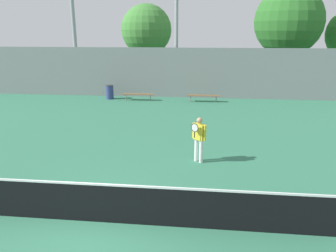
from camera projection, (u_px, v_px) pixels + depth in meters
The scene contains 11 objects.
ground_plane at pixel (95, 221), 8.25m from camera, with size 100.00×100.00×0.00m, color #337556.
tennis_net at pixel (94, 202), 8.10m from camera, with size 11.92×0.09×1.06m.
tennis_player at pixel (199, 137), 11.76m from camera, with size 0.55×0.52×1.67m.
bench_courtside_near at pixel (138, 94), 22.51m from camera, with size 2.13×0.40×0.46m.
bench_courtside_far at pixel (203, 96), 22.04m from camera, with size 2.17×0.40×0.46m.
light_pole_near_left at pixel (73, 13), 23.00m from camera, with size 0.90×0.60×10.23m.
light_pole_far_right at pixel (176, 22), 22.62m from camera, with size 0.90×0.60×8.79m.
trash_bin at pixel (110, 92), 22.97m from camera, with size 0.54×0.54×0.98m.
back_fence at pixel (167, 73), 23.27m from camera, with size 29.06×0.06×3.50m.
tree_green_tall at pixel (147, 30), 28.04m from camera, with size 4.31×4.31×6.86m.
tree_green_broad at pixel (289, 22), 26.23m from camera, with size 5.48×5.48×8.08m.
Camera 1 is at (2.63, -7.00, 4.62)m, focal length 35.00 mm.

